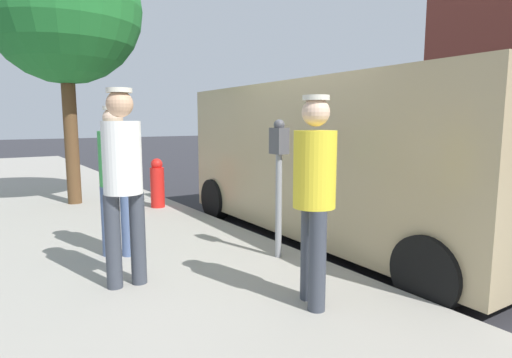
{
  "coord_description": "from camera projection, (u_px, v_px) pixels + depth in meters",
  "views": [
    {
      "loc": [
        4.08,
        3.86,
        1.65
      ],
      "look_at": [
        1.65,
        0.29,
        1.05
      ],
      "focal_mm": 29.27,
      "sensor_mm": 36.0,
      "label": 1
    }
  ],
  "objects": [
    {
      "name": "ground_plane",
      "position": [
        344.0,
        244.0,
        5.66
      ],
      "size": [
        80.0,
        80.0,
        0.0
      ],
      "primitive_type": "plane",
      "color": "#2D2D33"
    },
    {
      "name": "sidewalk_slab",
      "position": [
        65.0,
        300.0,
        3.7
      ],
      "size": [
        5.0,
        32.0,
        0.15
      ],
      "primitive_type": "cube",
      "color": "#9E998E",
      "rests_on": "ground"
    },
    {
      "name": "parking_meter_near",
      "position": [
        279.0,
        165.0,
        4.51
      ],
      "size": [
        0.14,
        0.18,
        1.52
      ],
      "color": "gray",
      "rests_on": "sidewalk_slab"
    },
    {
      "name": "pedestrian_in_white",
      "position": [
        123.0,
        174.0,
        3.7
      ],
      "size": [
        0.36,
        0.34,
        1.78
      ],
      "color": "#383D47",
      "rests_on": "sidewalk_slab"
    },
    {
      "name": "pedestrian_in_green",
      "position": [
        115.0,
        172.0,
        4.57
      ],
      "size": [
        0.34,
        0.34,
        1.66
      ],
      "color": "#4C608C",
      "rests_on": "sidewalk_slab"
    },
    {
      "name": "pedestrian_in_yellow",
      "position": [
        314.0,
        188.0,
        3.31
      ],
      "size": [
        0.34,
        0.34,
        1.7
      ],
      "color": "#383D47",
      "rests_on": "sidewalk_slab"
    },
    {
      "name": "parked_van",
      "position": [
        343.0,
        157.0,
        5.76
      ],
      "size": [
        2.27,
        5.26,
        2.15
      ],
      "color": "tan",
      "rests_on": "ground"
    },
    {
      "name": "street_tree",
      "position": [
        63.0,
        7.0,
        7.22
      ],
      "size": [
        2.66,
        2.66,
        4.81
      ],
      "color": "brown",
      "rests_on": "sidewalk_slab"
    },
    {
      "name": "fire_hydrant",
      "position": [
        157.0,
        184.0,
        7.29
      ],
      "size": [
        0.24,
        0.24,
        0.86
      ],
      "color": "red",
      "rests_on": "sidewalk_slab"
    }
  ]
}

